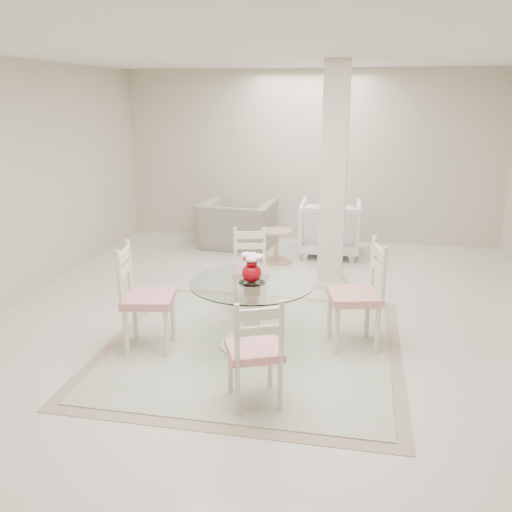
% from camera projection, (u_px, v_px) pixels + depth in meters
% --- Properties ---
extents(ground, '(7.00, 7.00, 0.00)m').
position_uv_depth(ground, '(274.00, 322.00, 5.72)').
color(ground, silver).
rests_on(ground, ground).
extents(room_shell, '(6.02, 7.02, 2.71)m').
position_uv_depth(room_shell, '(276.00, 144.00, 5.18)').
color(room_shell, beige).
rests_on(room_shell, ground).
extents(column, '(0.30, 0.30, 2.70)m').
position_uv_depth(column, '(334.00, 178.00, 6.46)').
color(column, beige).
rests_on(column, ground).
extents(area_rug, '(2.78, 2.78, 0.02)m').
position_uv_depth(area_rug, '(252.00, 347.00, 5.14)').
color(area_rug, tan).
rests_on(area_rug, ground).
extents(dining_table, '(1.14, 1.14, 0.66)m').
position_uv_depth(dining_table, '(252.00, 315.00, 5.05)').
color(dining_table, beige).
rests_on(dining_table, ground).
extents(red_vase, '(0.21, 0.20, 0.28)m').
position_uv_depth(red_vase, '(252.00, 267.00, 4.91)').
color(red_vase, '#9E040D').
rests_on(red_vase, dining_table).
extents(dining_chair_east, '(0.55, 0.55, 1.14)m').
position_uv_depth(dining_chair_east, '(362.00, 287.00, 5.00)').
color(dining_chair_east, beige).
rests_on(dining_chair_east, ground).
extents(dining_chair_north, '(0.47, 0.47, 0.99)m').
position_uv_depth(dining_chair_north, '(250.00, 263.00, 5.97)').
color(dining_chair_north, beige).
rests_on(dining_chair_north, ground).
extents(dining_chair_west, '(0.52, 0.52, 1.12)m').
position_uv_depth(dining_chair_west, '(140.00, 290.00, 4.95)').
color(dining_chair_west, '#F6E7CA').
rests_on(dining_chair_west, ground).
extents(dining_chair_south, '(0.52, 0.52, 1.00)m').
position_uv_depth(dining_chair_south, '(256.00, 344.00, 4.02)').
color(dining_chair_south, beige).
rests_on(dining_chair_south, ground).
extents(recliner_taupe, '(1.18, 1.05, 0.72)m').
position_uv_depth(recliner_taupe, '(237.00, 224.00, 8.46)').
color(recliner_taupe, '#A19A85').
rests_on(recliner_taupe, ground).
extents(armchair_white, '(0.89, 0.91, 0.81)m').
position_uv_depth(armchair_white, '(330.00, 228.00, 8.06)').
color(armchair_white, white).
rests_on(armchair_white, ground).
extents(side_table, '(0.45, 0.45, 0.47)m').
position_uv_depth(side_table, '(276.00, 248.00, 7.70)').
color(side_table, tan).
rests_on(side_table, ground).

